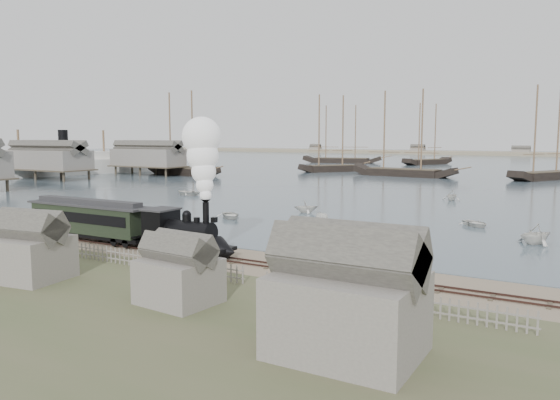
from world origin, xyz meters
The scene contains 27 objects.
ground centered at (0.00, 0.00, 0.00)m, with size 600.00×600.00×0.00m, color gray.
harbor_water centered at (0.00, 170.00, 0.03)m, with size 600.00×336.00×0.06m, color #475A66.
rail_track centered at (0.00, -2.00, 0.04)m, with size 120.00×1.80×0.16m.
picket_fence_west centered at (-6.50, -7.00, 0.00)m, with size 19.00×0.10×1.20m, color gray, non-canonical shape.
picket_fence_east centered at (12.50, -7.50, 0.00)m, with size 15.00×0.10×1.20m, color gray, non-canonical shape.
shed_left centered at (-10.00, -13.00, 0.00)m, with size 5.00×4.00×4.10m, color gray, non-canonical shape.
shed_mid centered at (2.00, -12.00, 0.00)m, with size 4.00×3.50×3.60m, color gray, non-canonical shape.
shed_right centered at (13.00, -14.00, 0.00)m, with size 6.00×5.00×5.10m, color gray, non-canonical shape.
western_wharf centered at (-76.00, 40.00, 4.06)m, with size 36.00×56.00×8.00m, color gray, non-canonical shape.
far_spit centered at (0.00, 250.00, 0.00)m, with size 500.00×20.00×1.80m, color tan.
locomotive centered at (-4.67, -2.00, 4.78)m, with size 8.35×3.12×10.40m.
passenger_coach centered at (-16.92, -2.00, 2.07)m, with size 13.43×2.59×3.26m.
beached_dinghy centered at (-13.81, -0.12, 0.36)m, with size 3.51×2.51×0.73m, color white.
steamship centered at (-89.00, 52.48, 5.43)m, with size 49.09×8.18×10.74m, color white, non-canonical shape.
rowboat_0 centered at (-13.68, 15.02, 0.45)m, with size 3.72×2.66×0.77m, color white.
rowboat_1 centered at (-8.41, 23.41, 0.81)m, with size 2.85×2.46×1.50m, color white.
rowboat_2 centered at (-2.24, 15.06, 0.70)m, with size 3.33×1.25×1.28m, color white.
rowboat_3 centered at (11.36, 23.21, 0.41)m, with size 3.35×2.39×0.69m, color white.
rowboat_4 centered at (17.59, 16.13, 0.96)m, with size 3.42×2.95×1.80m, color white.
rowboat_6 centered at (-33.79, 31.70, 0.52)m, with size 4.42×3.15×0.91m, color white.
rowboat_7 centered at (3.98, 45.14, 0.83)m, with size 2.93×2.53×1.54m, color white.
schooner_0 centered at (-64.43, 66.87, 10.06)m, with size 23.51×5.43×20.00m, color black, non-canonical shape.
schooner_1 centered at (-37.97, 94.95, 10.06)m, with size 17.87×4.12×20.00m, color black, non-canonical shape.
schooner_2 centered at (-16.89, 88.86, 10.06)m, with size 24.27×5.60×20.00m, color black, non-canonical shape.
schooner_3 centered at (12.53, 94.23, 10.06)m, with size 20.72×4.78×20.00m, color black, non-canonical shape.
schooner_6 centered at (-54.90, 139.80, 10.06)m, with size 26.80×6.18×20.00m, color black, non-canonical shape.
schooner_7 centered at (-26.21, 143.76, 10.06)m, with size 20.30×4.68×20.00m, color black, non-canonical shape.
Camera 1 is at (21.79, -34.83, 9.30)m, focal length 35.00 mm.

